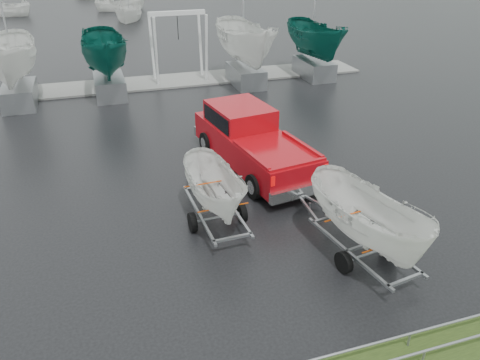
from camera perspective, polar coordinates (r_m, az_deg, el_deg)
ground_plane at (r=17.29m, az=-9.71°, el=-0.39°), size 120.00×120.00×0.00m
dock at (r=29.37m, az=-13.81°, el=11.20°), size 30.00×3.00×0.12m
pickup_truck at (r=18.01m, az=1.14°, el=5.22°), size 3.20×6.83×2.18m
trailer_hitched at (r=12.31m, az=16.02°, el=0.65°), size 1.91×3.74×4.90m
trailer_parked at (r=13.67m, az=-3.19°, el=3.20°), size 1.80×3.64×4.34m
boat_hoist at (r=29.17m, az=-7.53°, el=16.94°), size 3.30×2.18×4.12m
keelboat_0 at (r=26.78m, az=-26.78°, el=16.26°), size 2.50×3.20×10.68m
keelboat_1 at (r=26.75m, az=-16.50°, el=17.63°), size 2.41×3.20×7.50m
keelboat_2 at (r=27.88m, az=0.74°, el=19.84°), size 2.63×3.20×10.81m
keelboat_3 at (r=29.98m, az=9.44°, el=19.15°), size 2.35×3.20×10.52m
mast_rack_2 at (r=11.20m, az=20.82°, el=-18.00°), size 7.00×0.56×0.06m
moored_boat_1 at (r=61.14m, az=-26.82°, el=17.46°), size 3.61×3.58×11.45m
moored_boat_2 at (r=53.47m, az=-13.26°, el=18.46°), size 3.03×3.07×11.29m
moored_boat_7 at (r=60.86m, az=-14.22°, el=19.43°), size 2.73×2.68×11.07m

